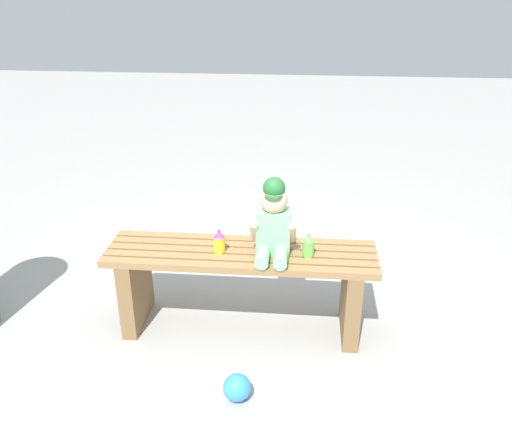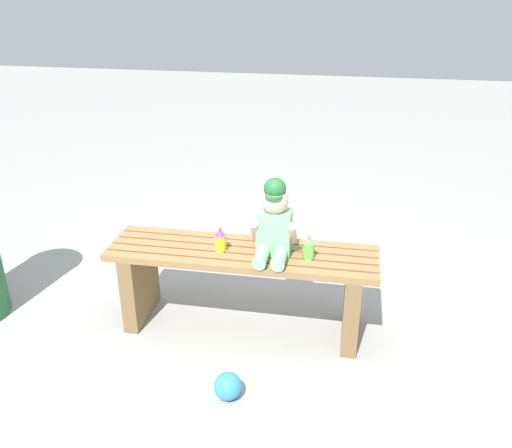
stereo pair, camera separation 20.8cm
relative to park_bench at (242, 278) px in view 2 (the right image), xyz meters
The scene contains 6 objects.
ground_plane 0.31m from the park_bench, 90.00° to the right, with size 16.00×16.00×0.00m, color #999993.
park_bench is the anchor object (origin of this frame).
child_figure 0.38m from the park_bench, ahead, with size 0.23×0.27×0.40m.
sippy_cup_left 0.25m from the park_bench, behind, with size 0.06×0.06×0.12m.
sippy_cup_right 0.41m from the park_bench, ahead, with size 0.06×0.06×0.12m.
toy_ball 0.61m from the park_bench, 85.46° to the right, with size 0.13×0.13×0.13m, color #338CE5.
Camera 2 is at (0.51, -2.44, 1.78)m, focal length 38.10 mm.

